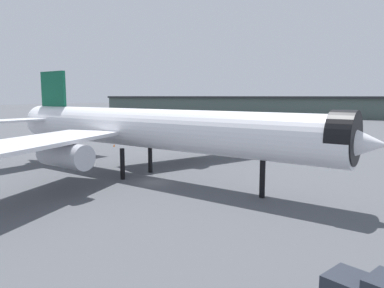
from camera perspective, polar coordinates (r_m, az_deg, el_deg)
name	(u,v)px	position (r m, az deg, el deg)	size (l,w,h in m)	color
ground	(154,182)	(50.77, -5.89, -5.92)	(900.00, 900.00, 0.00)	#4C4F54
airliner_near_gate	(148,129)	(52.36, -6.96, 2.32)	(61.21, 55.98, 16.05)	white
terminal_building	(283,106)	(223.28, 14.02, 5.83)	(245.35, 47.02, 21.04)	#475651
baggage_tug_wing	(342,156)	(71.28, 22.38, -1.75)	(3.48, 3.32, 1.85)	black
baggage_cart_trailing	(292,149)	(77.99, 15.36, -0.69)	(2.76, 2.48, 1.82)	black
traffic_cone_near_nose	(114,145)	(87.02, -12.11, -0.21)	(0.47, 0.47, 0.59)	#F2600C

